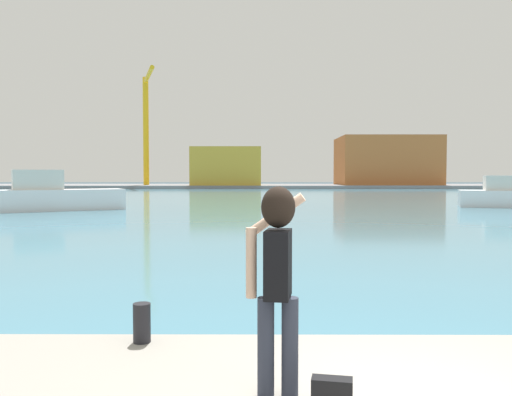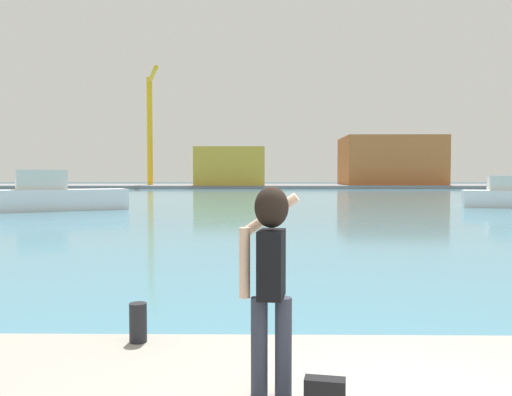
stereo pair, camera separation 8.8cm
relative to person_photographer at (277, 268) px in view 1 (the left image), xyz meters
The scene contains 10 objects.
ground_plane 49.68m from the person_photographer, 88.85° to the left, with size 220.00×220.00×0.00m, color #334751.
harbor_water 51.67m from the person_photographer, 88.89° to the left, with size 140.00×100.00×0.02m, color teal.
far_shore_dock 91.66m from the person_photographer, 89.38° to the left, with size 140.00×20.00×0.53m, color gray.
person_photographer is the anchor object (origin of this frame).
handbag 1.06m from the person_photographer, 29.58° to the right, with size 0.32×0.14×0.24m, color black.
harbor_bollard 2.15m from the person_photographer, 136.39° to the left, with size 0.19×0.19×0.43m, color black.
boat_moored 32.13m from the person_photographer, 114.80° to the left, with size 8.55×5.96×2.62m.
warehouse_left 89.18m from the person_photographer, 93.73° to the left, with size 11.96×12.98×6.56m, color gold.
warehouse_right 94.73m from the person_photographer, 75.79° to the left, with size 17.33×13.66×8.70m, color #B26633.
port_crane 89.89m from the person_photographer, 102.82° to the left, with size 4.60×13.09×19.08m.
Camera 1 is at (-1.14, -3.90, 2.31)m, focal length 36.55 mm.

